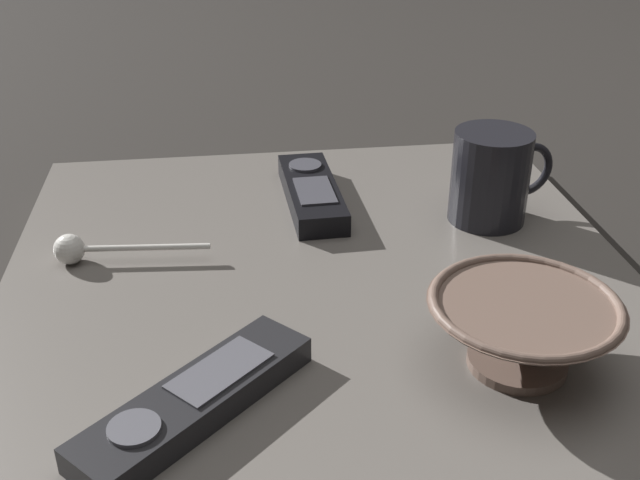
% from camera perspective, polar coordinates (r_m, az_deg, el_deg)
% --- Properties ---
extents(ground_plane, '(6.00, 6.00, 0.00)m').
position_cam_1_polar(ground_plane, '(0.75, 0.08, -4.80)').
color(ground_plane, black).
extents(table, '(0.62, 0.60, 0.04)m').
position_cam_1_polar(table, '(0.74, 0.08, -3.63)').
color(table, '#5B5651').
rests_on(table, ground).
extents(cereal_bowl, '(0.15, 0.15, 0.06)m').
position_cam_1_polar(cereal_bowl, '(0.61, 14.75, -6.37)').
color(cereal_bowl, brown).
rests_on(cereal_bowl, table).
extents(coffee_mug, '(0.08, 0.12, 0.10)m').
position_cam_1_polar(coffee_mug, '(0.83, 12.64, 4.62)').
color(coffee_mug, black).
rests_on(coffee_mug, table).
extents(teaspoon, '(0.03, 0.15, 0.03)m').
position_cam_1_polar(teaspoon, '(0.78, -17.37, -0.64)').
color(teaspoon, silver).
rests_on(teaspoon, table).
extents(tv_remote_near, '(0.17, 0.18, 0.02)m').
position_cam_1_polar(tv_remote_near, '(0.57, -9.21, -11.64)').
color(tv_remote_near, black).
rests_on(tv_remote_near, table).
extents(tv_remote_far, '(0.18, 0.06, 0.03)m').
position_cam_1_polar(tv_remote_far, '(0.86, -0.63, 3.55)').
color(tv_remote_far, black).
rests_on(tv_remote_far, table).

